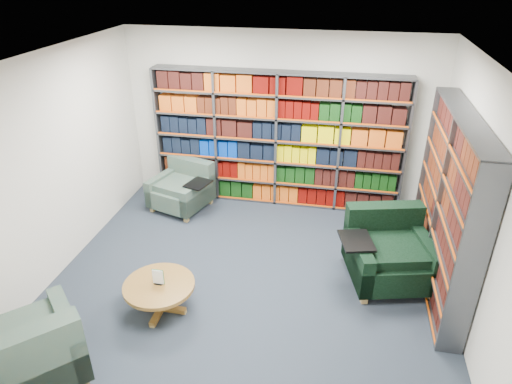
% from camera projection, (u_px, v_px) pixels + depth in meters
% --- Properties ---
extents(room_shell, '(5.02, 5.02, 2.82)m').
position_uv_depth(room_shell, '(246.00, 189.00, 5.19)').
color(room_shell, '#1B222E').
rests_on(room_shell, ground).
extents(bookshelf_back, '(4.00, 0.28, 2.20)m').
position_uv_depth(bookshelf_back, '(277.00, 141.00, 7.37)').
color(bookshelf_back, '#47494F').
rests_on(bookshelf_back, ground).
extents(bookshelf_right, '(0.28, 2.50, 2.20)m').
position_uv_depth(bookshelf_right, '(448.00, 206.00, 5.45)').
color(bookshelf_right, '#47494F').
rests_on(bookshelf_right, ground).
extents(chair_teal_left, '(1.10, 1.05, 0.76)m').
position_uv_depth(chair_teal_left, '(184.00, 189.00, 7.59)').
color(chair_teal_left, '#0A323C').
rests_on(chair_teal_left, ground).
extents(chair_green_right, '(1.29, 1.21, 0.91)m').
position_uv_depth(chair_green_right, '(387.00, 252.00, 5.86)').
color(chair_green_right, black).
rests_on(chair_green_right, ground).
extents(chair_teal_front, '(1.37, 1.37, 0.88)m').
position_uv_depth(chair_teal_front, '(28.00, 357.00, 4.35)').
color(chair_teal_front, '#0A323C').
rests_on(chair_teal_front, ground).
extents(coffee_table, '(0.83, 0.83, 0.58)m').
position_uv_depth(coffee_table, '(159.00, 289.00, 5.30)').
color(coffee_table, brown).
rests_on(coffee_table, ground).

